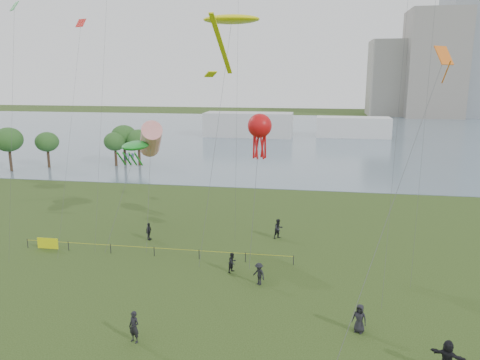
# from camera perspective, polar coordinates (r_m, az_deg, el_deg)

# --- Properties ---
(lake) EXTENTS (400.00, 120.00, 0.08)m
(lake) POSITION_cam_1_polar(r_m,az_deg,el_deg) (123.17, 6.95, 5.49)
(lake) COLOR slate
(lake) RESTS_ON ground_plane
(building_mid) EXTENTS (20.00, 20.00, 38.00)m
(building_mid) POSITION_cam_1_polar(r_m,az_deg,el_deg) (188.56, 22.53, 12.90)
(building_mid) COLOR gray
(building_mid) RESTS_ON ground_plane
(building_low) EXTENTS (16.00, 18.00, 28.00)m
(building_low) POSITION_cam_1_polar(r_m,az_deg,el_deg) (191.96, 17.84, 11.73)
(building_low) COLOR gray
(building_low) RESTS_ON ground_plane
(pavilion_left) EXTENTS (22.00, 8.00, 6.00)m
(pavilion_left) POSITION_cam_1_polar(r_m,az_deg,el_deg) (119.02, 1.05, 6.77)
(pavilion_left) COLOR silver
(pavilion_left) RESTS_ON ground_plane
(pavilion_right) EXTENTS (18.00, 7.00, 5.00)m
(pavilion_right) POSITION_cam_1_polar(r_m,az_deg,el_deg) (121.09, 13.60, 6.28)
(pavilion_right) COLOR silver
(pavilion_right) RESTS_ON ground_plane
(trees) EXTENTS (22.96, 13.35, 7.13)m
(trees) POSITION_cam_1_polar(r_m,az_deg,el_deg) (82.83, -18.58, 4.71)
(trees) COLOR #322317
(trees) RESTS_ON ground_plane
(fence) EXTENTS (24.07, 0.07, 1.05)m
(fence) POSITION_cam_1_polar(r_m,az_deg,el_deg) (43.87, -18.04, -7.63)
(fence) COLOR black
(fence) RESTS_ON ground_plane
(spectator_a) EXTENTS (0.91, 0.98, 1.61)m
(spectator_a) POSITION_cam_1_polar(r_m,az_deg,el_deg) (37.62, -0.92, -10.02)
(spectator_a) COLOR black
(spectator_a) RESTS_ON ground_plane
(spectator_b) EXTENTS (1.26, 1.19, 1.71)m
(spectator_b) POSITION_cam_1_polar(r_m,az_deg,el_deg) (35.53, 2.32, -11.36)
(spectator_b) COLOR black
(spectator_b) RESTS_ON ground_plane
(spectator_c) EXTENTS (0.50, 1.02, 1.69)m
(spectator_c) POSITION_cam_1_polar(r_m,az_deg,el_deg) (45.37, -11.07, -6.17)
(spectator_c) COLOR black
(spectator_c) RESTS_ON ground_plane
(spectator_d) EXTENTS (1.04, 0.88, 1.80)m
(spectator_d) POSITION_cam_1_polar(r_m,az_deg,el_deg) (30.45, 14.36, -16.03)
(spectator_d) COLOR black
(spectator_d) RESTS_ON ground_plane
(spectator_e) EXTENTS (1.86, 1.28, 1.93)m
(spectator_e) POSITION_cam_1_polar(r_m,az_deg,el_deg) (28.18, 23.95, -19.17)
(spectator_e) COLOR black
(spectator_e) RESTS_ON ground_plane
(spectator_f) EXTENTS (0.82, 0.68, 1.92)m
(spectator_f) POSITION_cam_1_polar(r_m,az_deg,el_deg) (29.26, -12.79, -17.07)
(spectator_f) COLOR black
(spectator_f) RESTS_ON ground_plane
(spectator_g) EXTENTS (1.18, 1.15, 1.91)m
(spectator_g) POSITION_cam_1_polar(r_m,az_deg,el_deg) (45.05, 4.71, -5.95)
(spectator_g) COLOR black
(spectator_g) RESTS_ON ground_plane
(kite_stingray) EXTENTS (4.83, 9.98, 20.26)m
(kite_stingray) POSITION_cam_1_polar(r_m,az_deg,el_deg) (41.38, -1.10, 18.89)
(kite_stingray) COLOR #3F3F42
(kite_windsock) EXTENTS (4.37, 8.90, 11.19)m
(kite_windsock) POSITION_cam_1_polar(r_m,az_deg,el_deg) (46.57, -10.85, 4.89)
(kite_windsock) COLOR #3F3F42
(kite_creature) EXTENTS (2.45, 7.08, 9.24)m
(kite_creature) POSITION_cam_1_polar(r_m,az_deg,el_deg) (45.12, -12.61, 4.08)
(kite_creature) COLOR #3F3F42
(kite_octopus) EXTENTS (2.12, 6.70, 12.05)m
(kite_octopus) POSITION_cam_1_polar(r_m,az_deg,el_deg) (41.17, 2.42, 6.52)
(kite_octopus) COLOR #3F3F42
(kite_delta) EXTENTS (8.03, 14.34, 17.08)m
(kite_delta) POSITION_cam_1_polar(r_m,az_deg,el_deg) (30.96, 23.04, 11.84)
(kite_delta) COLOR #3F3F42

